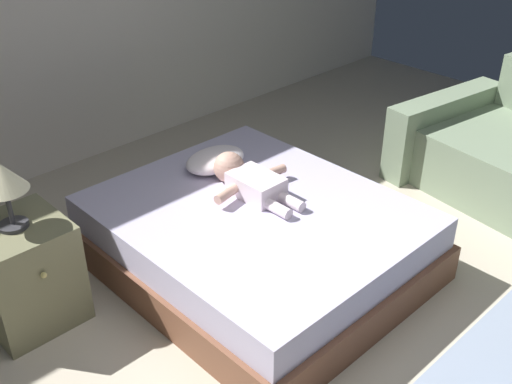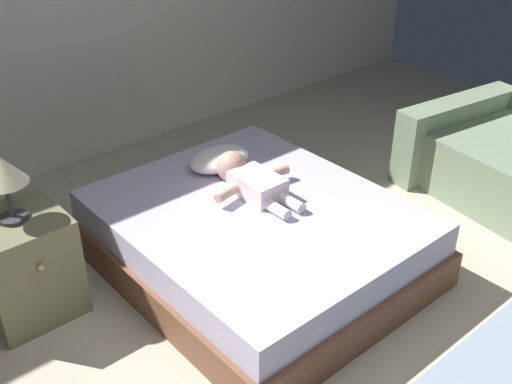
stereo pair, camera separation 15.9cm
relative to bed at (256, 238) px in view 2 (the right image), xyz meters
The scene contains 6 objects.
bed is the anchor object (origin of this frame).
pillow 0.59m from the bed, 74.88° to the left, with size 0.41×0.28×0.12m.
baby 0.34m from the bed, 60.94° to the left, with size 0.55×0.64×0.19m.
toothbrush 0.42m from the bed, 33.57° to the left, with size 0.02×0.15×0.02m.
nightstand 1.26m from the bed, 156.41° to the left, with size 0.46×0.49×0.57m.
lamp 1.41m from the bed, 156.41° to the left, with size 0.23×0.23×0.35m.
Camera 2 is at (-1.62, -1.21, 2.23)m, focal length 42.97 mm.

